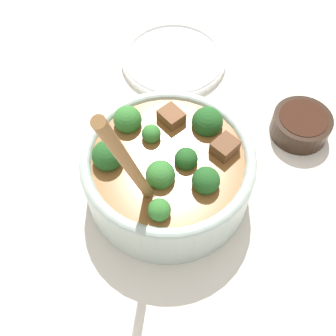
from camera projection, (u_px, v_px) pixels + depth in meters
The scene contains 4 objects.
ground_plane at pixel (168, 189), 0.61m from camera, with size 4.00×4.00×0.00m, color silver.
stew_bowl at pixel (168, 169), 0.56m from camera, with size 0.23×0.24×0.29m.
condiment_bowl at pixel (301, 124), 0.64m from camera, with size 0.09×0.09×0.04m.
empty_plate at pixel (174, 58), 0.74m from camera, with size 0.18×0.18×0.02m.
Camera 1 is at (0.09, -0.29, 0.53)m, focal length 45.00 mm.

